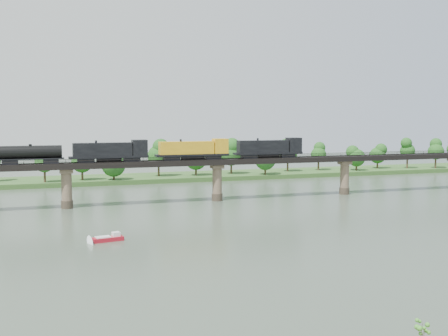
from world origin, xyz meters
name	(u,v)px	position (x,y,z in m)	size (l,w,h in m)	color
ground	(258,220)	(0.00, 0.00, 0.00)	(400.00, 400.00, 0.00)	#364536
far_bank	(171,177)	(0.00, 85.00, 0.80)	(300.00, 24.00, 1.60)	#2C5120
bridge	(217,181)	(0.00, 30.00, 5.46)	(236.00, 30.00, 11.50)	#473A2D
bridge_superstructure	(217,158)	(0.00, 30.00, 11.79)	(220.00, 4.90, 0.75)	black
far_treeline	(151,157)	(-8.21, 80.52, 8.83)	(289.06, 17.54, 13.60)	#382619
freight_train	(166,150)	(-14.30, 30.00, 14.18)	(81.55, 3.18, 5.61)	black
motorboat	(108,238)	(-34.86, -11.26, 0.54)	(5.94, 3.02, 1.59)	#A81321
sapling	(422,328)	(-12.27, -72.00, 2.79)	(1.07, 1.07, 2.53)	brown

